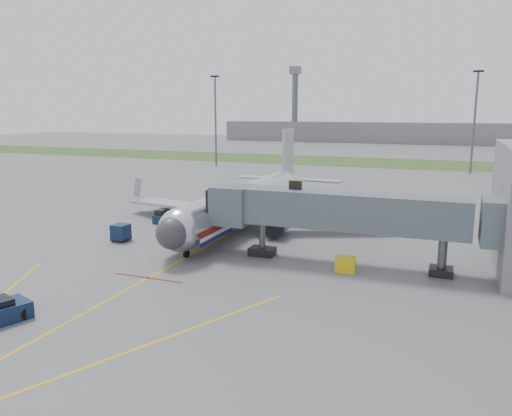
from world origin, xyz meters
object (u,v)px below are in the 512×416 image
(baggage_tug, at_px, (162,217))
(belt_loader, at_px, (210,226))
(ramp_worker, at_px, (168,225))
(airliner, at_px, (244,202))

(baggage_tug, height_order, belt_loader, belt_loader)
(baggage_tug, distance_m, ramp_worker, 5.28)
(belt_loader, bearing_deg, ramp_worker, -142.58)
(airliner, xyz_separation_m, ramp_worker, (-6.08, -6.24, -1.82))
(belt_loader, relative_size, ramp_worker, 2.64)
(airliner, distance_m, ramp_worker, 8.90)
(airliner, height_order, ramp_worker, airliner)
(baggage_tug, bearing_deg, airliner, 12.84)
(airliner, bearing_deg, baggage_tug, -167.16)
(baggage_tug, xyz_separation_m, belt_loader, (6.90, -1.36, -0.17))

